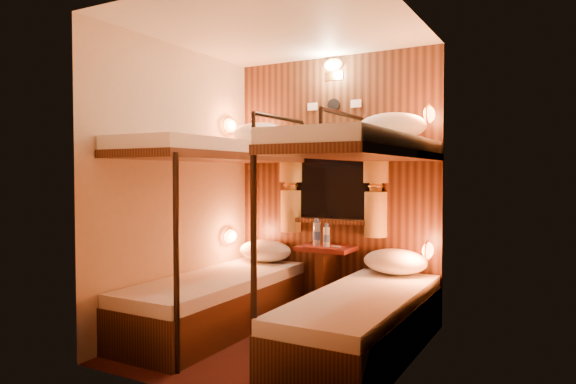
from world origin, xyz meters
The scene contains 22 objects.
floor centered at (0.00, 0.00, 0.00)m, with size 2.10×2.10×0.00m, color #340F0E.
ceiling centered at (0.00, 0.00, 2.40)m, with size 2.10×2.10×0.00m, color silver.
wall_back centered at (0.00, 1.05, 1.20)m, with size 2.40×2.40×0.00m, color #C6B293.
wall_front centered at (0.00, -1.05, 1.20)m, with size 2.40×2.40×0.00m, color #C6B293.
wall_left centered at (-1.00, 0.00, 1.20)m, with size 2.40×2.40×0.00m, color #C6B293.
wall_right centered at (1.00, 0.00, 1.20)m, with size 2.40×2.40×0.00m, color #C6B293.
back_panel centered at (0.00, 1.04, 1.20)m, with size 2.00×0.03×2.40m, color black.
bunk_left centered at (-0.65, 0.07, 0.56)m, with size 0.72×1.90×1.82m.
bunk_right centered at (0.65, 0.07, 0.56)m, with size 0.72×1.90×1.82m.
window centered at (0.00, 1.00, 1.18)m, with size 1.00×0.12×0.79m.
curtains centered at (0.00, 0.97, 1.26)m, with size 1.10×0.22×1.00m.
back_fixtures centered at (0.00, 1.00, 2.25)m, with size 0.54×0.09×0.48m.
reading_lamps centered at (0.00, 0.70, 1.24)m, with size 2.00×0.20×1.25m.
table centered at (0.00, 0.85, 0.41)m, with size 0.50×0.34×0.66m.
bottle_left centered at (-0.09, 0.83, 0.76)m, with size 0.07×0.07×0.25m.
bottle_right centered at (0.03, 0.80, 0.74)m, with size 0.06×0.06×0.21m.
sachet_a centered at (0.11, 0.85, 0.65)m, with size 0.07×0.05×0.01m, color silver.
sachet_b centered at (0.08, 0.87, 0.65)m, with size 0.08×0.06×0.01m, color silver.
pillow_lower_left centered at (-0.65, 0.85, 0.56)m, with size 0.54×0.38×0.21m, color white.
pillow_lower_right centered at (0.65, 0.84, 0.56)m, with size 0.55×0.39×0.21m, color white.
pillow_upper_left centered at (-0.65, 0.74, 1.69)m, with size 0.53×0.38×0.21m, color white.
pillow_upper_right centered at (0.65, 0.72, 1.70)m, with size 0.57×0.41×0.22m, color white.
Camera 1 is at (1.95, -3.39, 1.31)m, focal length 32.00 mm.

